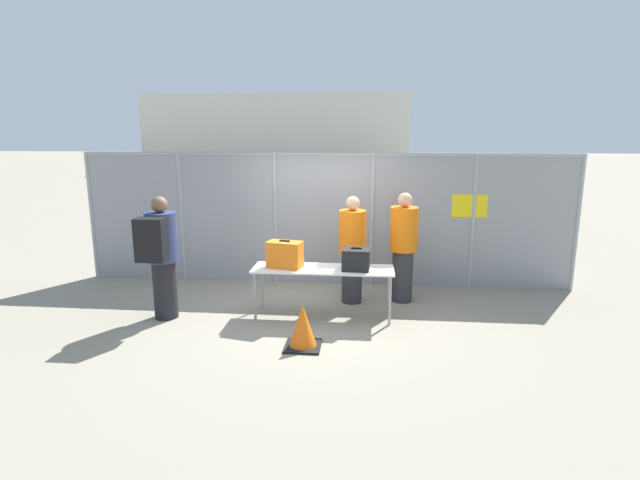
# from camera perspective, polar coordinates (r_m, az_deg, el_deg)

# --- Properties ---
(ground_plane) EXTENTS (120.00, 120.00, 0.00)m
(ground_plane) POSITION_cam_1_polar(r_m,az_deg,el_deg) (7.69, -0.73, -8.51)
(ground_plane) COLOR gray
(fence_section) EXTENTS (8.80, 0.07, 2.37)m
(fence_section) POSITION_cam_1_polar(r_m,az_deg,el_deg) (8.93, 0.48, 2.66)
(fence_section) COLOR #9EA0A5
(fence_section) RESTS_ON ground_plane
(inspection_table) EXTENTS (2.08, 0.62, 0.76)m
(inspection_table) POSITION_cam_1_polar(r_m,az_deg,el_deg) (7.40, 0.36, -3.69)
(inspection_table) COLOR silver
(inspection_table) RESTS_ON ground_plane
(suitcase_orange) EXTENTS (0.55, 0.37, 0.42)m
(suitcase_orange) POSITION_cam_1_polar(r_m,az_deg,el_deg) (7.38, -4.04, -1.68)
(suitcase_orange) COLOR orange
(suitcase_orange) RESTS_ON inspection_table
(suitcase_black) EXTENTS (0.41, 0.37, 0.33)m
(suitcase_black) POSITION_cam_1_polar(r_m,az_deg,el_deg) (7.29, 4.16, -2.20)
(suitcase_black) COLOR black
(suitcase_black) RESTS_ON inspection_table
(traveler_hooded) EXTENTS (0.45, 0.70, 1.83)m
(traveler_hooded) POSITION_cam_1_polar(r_m,az_deg,el_deg) (7.59, -17.74, -1.45)
(traveler_hooded) COLOR black
(traveler_hooded) RESTS_ON ground_plane
(security_worker_near) EXTENTS (0.43, 0.43, 1.74)m
(security_worker_near) POSITION_cam_1_polar(r_m,az_deg,el_deg) (8.01, 3.70, -0.96)
(security_worker_near) COLOR #2D2D33
(security_worker_near) RESTS_ON ground_plane
(security_worker_far) EXTENTS (0.44, 0.44, 1.79)m
(security_worker_far) POSITION_cam_1_polar(r_m,az_deg,el_deg) (8.15, 9.51, -0.69)
(security_worker_far) COLOR #2D2D33
(security_worker_far) RESTS_ON ground_plane
(utility_trailer) EXTENTS (3.59, 2.24, 0.60)m
(utility_trailer) POSITION_cam_1_polar(r_m,az_deg,el_deg) (11.80, 4.88, 0.66)
(utility_trailer) COLOR silver
(utility_trailer) RESTS_ON ground_plane
(distant_hangar) EXTENTS (17.66, 10.23, 5.16)m
(distant_hangar) POSITION_cam_1_polar(r_m,az_deg,el_deg) (38.05, -4.02, 12.05)
(distant_hangar) COLOR beige
(distant_hangar) RESTS_ON ground_plane
(traffic_cone) EXTENTS (0.46, 0.46, 0.58)m
(traffic_cone) POSITION_cam_1_polar(r_m,az_deg,el_deg) (6.51, -1.98, -9.96)
(traffic_cone) COLOR black
(traffic_cone) RESTS_ON ground_plane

